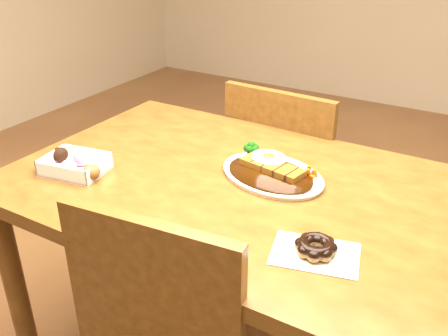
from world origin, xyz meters
The scene contains 5 objects.
table centered at (0.00, 0.00, 0.65)m, with size 1.20×0.80×0.75m.
chair_far centered at (-0.06, 0.53, 0.48)m, with size 0.44×0.44×0.87m.
katsu_curry_plate centered at (0.07, 0.08, 0.76)m, with size 0.34×0.28×0.06m.
donut_box centered at (-0.41, -0.17, 0.77)m, with size 0.20×0.15×0.05m.
pon_de_ring centered at (0.30, -0.19, 0.77)m, with size 0.20×0.17×0.03m.
Camera 1 is at (0.56, -1.01, 1.38)m, focal length 40.00 mm.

